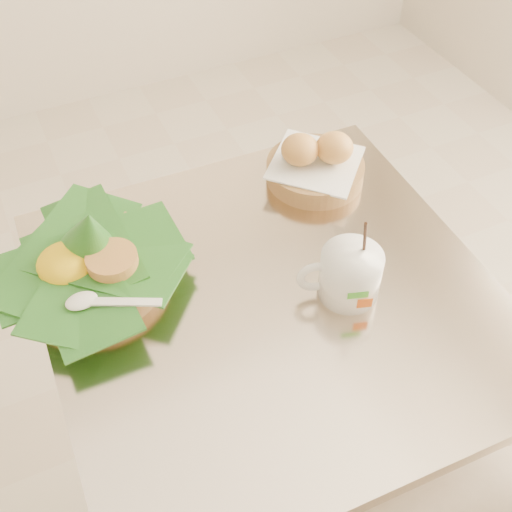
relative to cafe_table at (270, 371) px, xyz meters
name	(u,v)px	position (x,y,z in m)	size (l,w,h in m)	color
floor	(191,500)	(-0.18, 0.05, -0.53)	(3.60, 3.60, 0.00)	beige
cafe_table	(270,371)	(0.00, 0.00, 0.00)	(0.72, 0.72, 0.75)	gray
rice_basket	(89,261)	(-0.25, 0.16, 0.26)	(0.31, 0.31, 0.15)	#9D7B43
bread_basket	(316,164)	(0.20, 0.23, 0.25)	(0.22, 0.22, 0.10)	#9D7B43
coffee_mug	(348,274)	(0.11, -0.04, 0.27)	(0.13, 0.10, 0.17)	white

